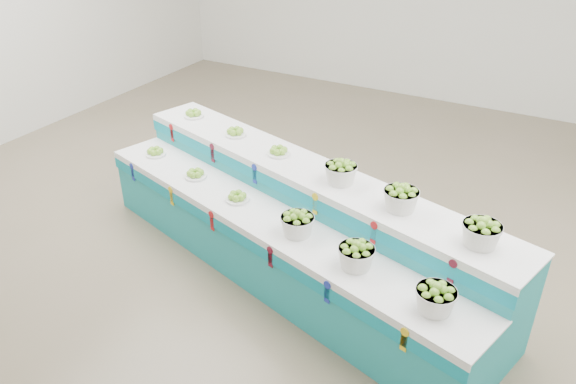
{
  "coord_description": "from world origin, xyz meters",
  "views": [
    {
      "loc": [
        2.32,
        -4.49,
        3.47
      ],
      "look_at": [
        0.12,
        -0.51,
        0.87
      ],
      "focal_mm": 34.78,
      "sensor_mm": 36.0,
      "label": 1
    }
  ],
  "objects_px": {
    "basket_upper_right": "(481,232)",
    "display_stand": "(288,224)",
    "basket_lower_left": "(297,223)",
    "plate_upper_mid": "(235,132)"
  },
  "relations": [
    {
      "from": "basket_upper_right",
      "to": "display_stand",
      "type": "bearing_deg",
      "value": 172.63
    },
    {
      "from": "display_stand",
      "to": "basket_lower_left",
      "type": "relative_size",
      "value": 15.11
    },
    {
      "from": "display_stand",
      "to": "basket_upper_right",
      "type": "height_order",
      "value": "basket_upper_right"
    },
    {
      "from": "display_stand",
      "to": "basket_lower_left",
      "type": "distance_m",
      "value": 0.58
    },
    {
      "from": "basket_lower_left",
      "to": "plate_upper_mid",
      "type": "distance_m",
      "value": 1.6
    },
    {
      "from": "display_stand",
      "to": "basket_lower_left",
      "type": "xyz_separation_m",
      "value": [
        0.3,
        -0.38,
        0.32
      ]
    },
    {
      "from": "basket_lower_left",
      "to": "basket_upper_right",
      "type": "relative_size",
      "value": 1.0
    },
    {
      "from": "basket_lower_left",
      "to": "basket_upper_right",
      "type": "xyz_separation_m",
      "value": [
        1.49,
        0.15,
        0.3
      ]
    },
    {
      "from": "basket_upper_right",
      "to": "basket_lower_left",
      "type": "bearing_deg",
      "value": -174.32
    },
    {
      "from": "plate_upper_mid",
      "to": "basket_lower_left",
      "type": "bearing_deg",
      "value": -36.92
    }
  ]
}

